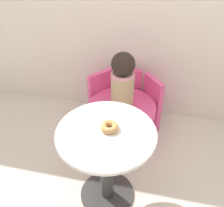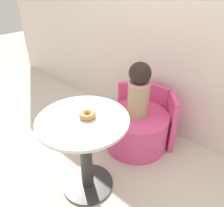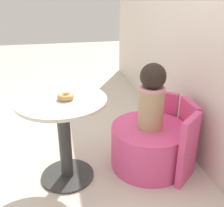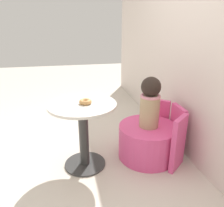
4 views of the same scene
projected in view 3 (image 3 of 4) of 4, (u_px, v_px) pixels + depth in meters
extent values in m
plane|color=beige|center=(73.00, 179.00, 2.14)|extent=(12.00, 12.00, 0.00)
cube|color=silver|center=(222.00, 24.00, 1.88)|extent=(6.00, 0.06, 2.40)
cylinder|color=#333333|center=(68.00, 175.00, 2.17)|extent=(0.43, 0.43, 0.02)
cylinder|color=#333333|center=(65.00, 140.00, 2.04)|extent=(0.10, 0.10, 0.65)
cylinder|color=silver|center=(61.00, 100.00, 1.90)|extent=(0.67, 0.67, 0.02)
cylinder|color=#E54C8C|center=(149.00, 146.00, 2.26)|extent=(0.64, 0.64, 0.37)
cube|color=#E54C8C|center=(187.00, 132.00, 2.28)|extent=(0.27, 0.05, 0.57)
cube|color=#E54C8C|center=(188.00, 150.00, 2.02)|extent=(0.21, 0.24, 0.57)
cube|color=#E54C8C|center=(162.00, 120.00, 2.50)|extent=(0.21, 0.24, 0.57)
cylinder|color=tan|center=(151.00, 108.00, 2.11)|extent=(0.21, 0.21, 0.35)
torus|color=pink|center=(152.00, 89.00, 2.05)|extent=(0.21, 0.21, 0.04)
sphere|color=black|center=(153.00, 76.00, 2.00)|extent=(0.21, 0.21, 0.21)
torus|color=tan|center=(66.00, 97.00, 1.88)|extent=(0.12, 0.12, 0.04)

